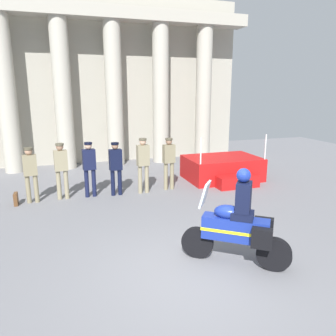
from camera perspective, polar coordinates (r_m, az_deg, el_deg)
name	(u,v)px	position (r m, az deg, el deg)	size (l,w,h in m)	color
ground_plane	(194,275)	(6.24, 4.60, -18.17)	(28.00, 28.00, 0.00)	slate
colonnade_backdrop	(87,78)	(14.86, -13.94, 14.98)	(14.15, 1.57, 7.31)	#A49F91
reviewing_stand	(223,169)	(12.29, 9.55, -0.15)	(2.66, 2.34, 1.74)	#B71414
officer_in_row_0	(30,171)	(10.31, -22.86, -0.43)	(0.40, 0.25, 1.65)	#847A5B
officer_in_row_1	(61,167)	(10.32, -18.12, 0.24)	(0.40, 0.25, 1.72)	gray
officer_in_row_2	(89,165)	(10.31, -13.55, 0.50)	(0.40, 0.25, 1.72)	#141938
officer_in_row_3	(116,165)	(10.31, -9.11, 0.59)	(0.40, 0.25, 1.69)	black
officer_in_row_4	(143,161)	(10.42, -4.36, 1.20)	(0.40, 0.25, 1.78)	gray
officer_in_row_5	(169,159)	(10.78, 0.16, 1.50)	(0.40, 0.25, 1.73)	#847A5B
motorcycle_with_rider	(239,226)	(6.35, 12.31, -9.77)	(1.73, 1.36, 1.90)	black
briefcase_on_ground	(16,199)	(10.49, -24.98, -4.92)	(0.10, 0.32, 0.36)	brown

